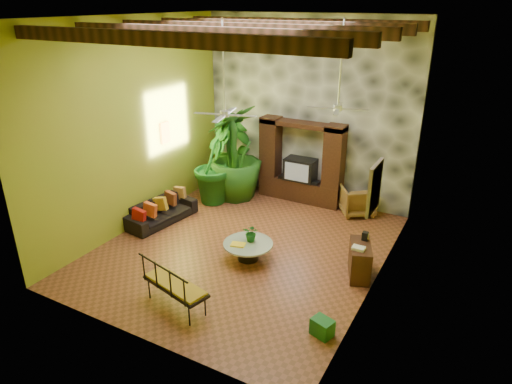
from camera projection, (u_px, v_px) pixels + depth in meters
The scene contains 23 objects.
ground at pixel (245, 247), 10.56m from camera, with size 7.00×7.00×0.00m, color brown.
ceiling at pixel (242, 17), 8.61m from camera, with size 6.00×7.00×0.02m, color silver.
back_wall at pixel (308, 111), 12.41m from camera, with size 6.00×0.02×5.00m, color #94AA26.
left_wall at pixel (135, 126), 10.91m from camera, with size 0.02×7.00×5.00m, color #94AA26.
right_wall at pixel (387, 167), 8.26m from camera, with size 0.02×7.00×5.00m, color #94AA26.
stone_accent_wall at pixel (307, 111), 12.36m from camera, with size 5.98×0.10×4.98m, color #34373B.
ceiling_beams at pixel (242, 29), 8.69m from camera, with size 5.95×5.36×0.22m.
entertainment_center at pixel (301, 168), 12.72m from camera, with size 2.40×0.55×2.30m.
ceiling_fan_front at pixel (224, 104), 9.00m from camera, with size 1.28×1.28×1.86m.
ceiling_fan_back at pixel (339, 98), 9.49m from camera, with size 1.28×1.28×1.86m.
wall_art_mask at pixel (165, 133), 11.86m from camera, with size 0.06×0.32×0.55m, color yellow.
wall_art_painting at pixel (375, 188), 7.87m from camera, with size 0.06×0.70×0.90m, color #2A579C.
sofa at pixel (161, 211), 11.69m from camera, with size 1.92×0.75×0.56m, color black.
wicker_armchair at pixel (357, 200), 12.09m from camera, with size 0.83×0.85×0.78m, color #9C6839.
tall_plant_a at pixel (236, 150), 13.60m from camera, with size 1.20×0.81×2.28m, color #20671B.
tall_plant_b at pixel (213, 163), 12.58m from camera, with size 1.24×1.00×2.26m, color #185C1E.
tall_plant_c at pixel (235, 153), 12.74m from camera, with size 1.51×1.51×2.69m, color #215717.
coffee_table at pixel (248, 249), 9.99m from camera, with size 1.09×1.09×0.40m.
centerpiece_plant at pixel (252, 233), 9.95m from camera, with size 0.36×0.31×0.40m, color #175A1C.
yellow_tray at pixel (238, 245), 9.85m from camera, with size 0.30×0.21×0.03m, color yellow.
iron_bench at pixel (173, 284), 8.26m from camera, with size 1.46×0.83×0.57m.
side_console at pixel (360, 260), 9.37m from camera, with size 0.40×0.89×0.71m, color #391812.
green_bin at pixel (322, 327), 7.76m from camera, with size 0.36×0.27×0.31m, color #217C28.
Camera 1 is at (4.66, -7.96, 5.31)m, focal length 32.00 mm.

